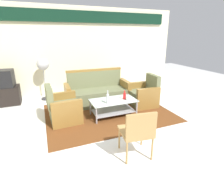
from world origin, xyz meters
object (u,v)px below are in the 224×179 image
Objects in this scene: bottle_clear at (108,98)px; wicker_chair at (138,130)px; pedestal_fan at (43,67)px; bottle_red at (124,96)px; armchair_left at (63,109)px; tv_stand at (5,96)px; cup at (128,98)px; armchair_right at (144,95)px; couch at (97,93)px; coffee_table at (113,105)px; television at (1,79)px.

wicker_chair is (-0.04, -1.44, -0.04)m from bottle_clear.
bottle_red is at bearing -47.52° from pedestal_fan.
bottle_clear is at bearing 96.77° from wicker_chair.
armchair_left is 2.18m from tv_stand.
armchair_right is at bearing 32.37° from cup.
bottle_clear is 0.39× the size of tv_stand.
bottle_red is (-0.79, -0.38, 0.21)m from armchair_right.
pedestal_fan is (-1.37, 0.94, 0.70)m from couch.
bottle_red is at bearing 79.76° from wicker_chair.
armchair_left is 2.01m from wicker_chair.
coffee_table is 1.38× the size of tv_stand.
tv_stand is at bearing -177.42° from pedestal_fan.
pedestal_fan reaches higher than television.
television is at bearing -141.84° from armchair_left.
bottle_clear is (-1.27, -0.49, 0.24)m from armchair_right.
armchair_left is at bearing 126.06° from wicker_chair.
bottle_red is 2.66m from pedestal_fan.
wicker_chair is at bearing -111.01° from cup.
tv_stand is (-2.48, 0.89, -0.06)m from couch.
armchair_right is 3.98m from television.
couch is 2.64m from tv_stand.
pedestal_fan is at bearing -173.24° from television.
bottle_red is at bearing 113.90° from cup.
pedestal_fan is (1.11, 0.05, 0.75)m from tv_stand.
bottle_clear is 0.53m from cup.
coffee_table is at bearing 148.86° from television.
couch is 2.67m from television.
cup is 2.76m from pedestal_fan.
television is (-2.87, 1.88, 0.27)m from bottle_red.
armchair_right is (1.18, -0.60, -0.03)m from couch.
television reaches higher than wicker_chair.
bottle_red is 3.44m from television.
coffee_table is at bearing 36.67° from bottle_clear.
bottle_clear is 3.16× the size of cup.
armchair_right is at bearing 91.54° from armchair_left.
bottle_clear reaches higher than cup.
armchair_right is 3.95m from tv_stand.
television reaches higher than armchair_right.
cup is at bearing 75.62° from armchair_left.
tv_stand is 0.95× the size of wicker_chair.
tv_stand is (-1.42, 1.65, -0.03)m from armchair_left.
wicker_chair is (0.93, -1.77, 0.21)m from armchair_left.
couch is 2.27× the size of tv_stand.
bottle_red reaches higher than cup.
armchair_left is at bearing 170.85° from coffee_table.
wicker_chair is at bearing 128.80° from television.
bottle_clear is (-0.09, -1.09, 0.21)m from couch.
bottle_clear is at bearing -57.85° from pedestal_fan.
coffee_table is 4.97× the size of bottle_red.
armchair_left is at bearing 37.12° from couch.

